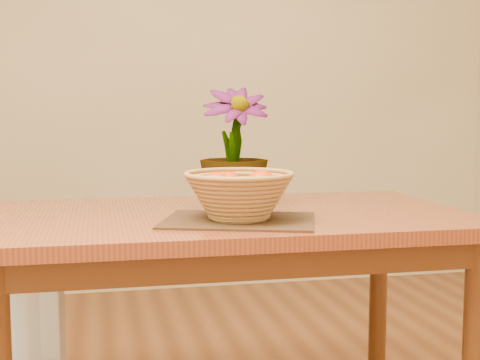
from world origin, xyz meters
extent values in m
cube|color=beige|center=(0.00, 2.25, 1.35)|extent=(4.00, 0.02, 2.70)
cube|color=maroon|center=(0.00, 0.30, 0.73)|extent=(1.40, 0.80, 0.04)
cube|color=#492711|center=(0.00, 0.30, 0.67)|extent=(1.28, 0.68, 0.08)
cylinder|color=#492711|center=(-0.62, 0.62, 0.35)|extent=(0.06, 0.06, 0.71)
cylinder|color=#492711|center=(0.62, 0.62, 0.35)|extent=(0.06, 0.06, 0.71)
cube|color=#3B2615|center=(-0.01, 0.14, 0.75)|extent=(0.48, 0.42, 0.01)
cylinder|color=#A58044|center=(-0.01, 0.14, 0.76)|extent=(0.15, 0.15, 0.01)
sphere|color=#E73D03|center=(-0.01, 0.14, 0.84)|extent=(0.07, 0.07, 0.07)
sphere|color=#E73D03|center=(0.06, 0.15, 0.85)|extent=(0.08, 0.08, 0.08)
sphere|color=#E73D03|center=(-0.02, 0.20, 0.84)|extent=(0.07, 0.07, 0.07)
sphere|color=#E73D03|center=(-0.07, 0.12, 0.85)|extent=(0.08, 0.08, 0.08)
sphere|color=#E73D03|center=(0.01, 0.07, 0.84)|extent=(0.07, 0.07, 0.07)
imported|color=#153E11|center=(0.03, 0.38, 0.94)|extent=(0.22, 0.22, 0.37)
camera|label=1|loc=(-0.38, -1.62, 1.05)|focal=50.00mm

